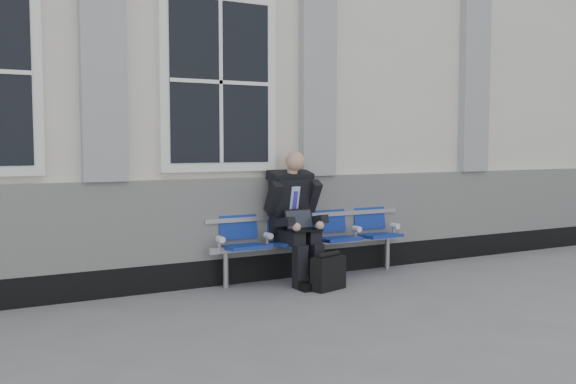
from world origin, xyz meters
TOP-DOWN VIEW (x-y plane):
  - ground at (0.00, 0.00)m, footprint 70.00×70.00m
  - station_building at (-0.02, 3.47)m, footprint 14.40×4.40m
  - bench at (1.45, 1.32)m, footprint 2.60×0.47m
  - businessman at (1.15, 1.18)m, footprint 0.61×0.82m
  - briefcase at (1.29, 0.68)m, footprint 0.44×0.28m

SIDE VIEW (x-z plane):
  - ground at x=0.00m, z-range 0.00..0.00m
  - briefcase at x=1.29m, z-range -0.02..0.40m
  - bench at x=1.45m, z-range 0.10..1.01m
  - businessman at x=1.15m, z-range 0.05..1.55m
  - station_building at x=-0.02m, z-range -0.02..4.47m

